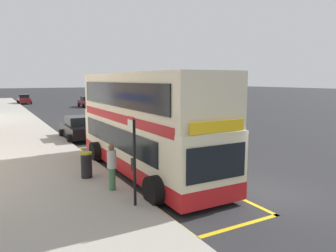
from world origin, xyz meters
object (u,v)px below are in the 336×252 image
Objects in this scene: parked_car_maroon_kerbside at (87,102)px; litter_bin at (86,165)px; double_decker_bus at (145,126)px; bus_stop_sign at (134,154)px; parked_car_maroon_behind at (24,99)px; parked_car_black_ahead at (79,128)px; pedestrian_waiting_near_sign at (112,165)px.

litter_bin is (-9.63, -35.56, -0.13)m from parked_car_maroon_kerbside.
parked_car_maroon_kerbside is 3.97× the size of litter_bin.
bus_stop_sign is at bearing -119.78° from double_decker_bus.
parked_car_maroon_kerbside reaches higher than litter_bin.
bus_stop_sign reaches higher than parked_car_maroon_behind.
parked_car_maroon_kerbside is at bearing 73.23° from parked_car_black_ahead.
parked_car_maroon_behind is 3.97× the size of litter_bin.
litter_bin is at bearing -102.47° from parked_car_black_ahead.
parked_car_maroon_behind is (-0.04, 37.58, 0.00)m from parked_car_black_ahead.
pedestrian_waiting_near_sign reaches higher than parked_car_black_ahead.
bus_stop_sign is 13.13m from parked_car_black_ahead.
parked_car_maroon_kerbside is 1.00× the size of parked_car_black_ahead.
parked_car_black_ahead is (-0.65, 9.36, -1.26)m from double_decker_bus.
parked_car_maroon_kerbside is 36.84m from litter_bin.
parked_car_maroon_behind is 2.48× the size of pedestrian_waiting_near_sign.
double_decker_bus reaches higher than parked_car_black_ahead.
double_decker_bus is at bearing 41.58° from pedestrian_waiting_near_sign.
bus_stop_sign is 50.62m from parked_car_maroon_behind.
double_decker_bus reaches higher than bus_stop_sign.
parked_car_black_ahead and parked_car_maroon_behind have the same top height.
parked_car_maroon_behind is at bearing 87.61° from litter_bin.
bus_stop_sign is at bearing 86.31° from parked_car_maroon_behind.
bus_stop_sign reaches higher than parked_car_maroon_kerbside.
parked_car_black_ahead is 1.00× the size of parked_car_maroon_behind.
pedestrian_waiting_near_sign is at bearing -78.08° from litter_bin.
double_decker_bus is 3.68× the size of bus_stop_sign.
parked_car_maroon_behind is at bearing 88.42° from bus_stop_sign.
parked_car_maroon_kerbside is 27.24m from parked_car_black_ahead.
parked_car_maroon_kerbside is at bearing 121.78° from parked_car_maroon_behind.
double_decker_bus reaches higher than parked_car_maroon_kerbside.
parked_car_maroon_behind is 47.02m from litter_bin.
parked_car_maroon_kerbside is (9.07, 39.17, -0.99)m from bus_stop_sign.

